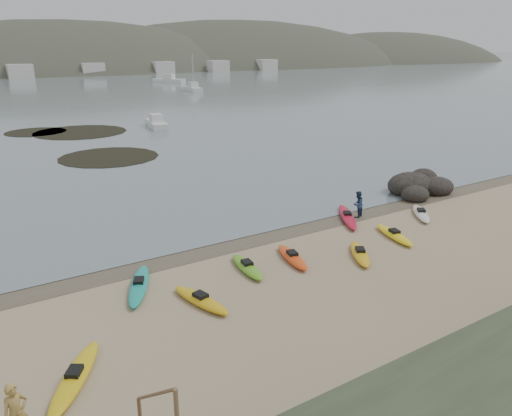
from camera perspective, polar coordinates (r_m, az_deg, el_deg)
ground at (r=26.37m, az=0.00°, el=-3.10°), size 600.00×600.00×0.00m
wet_sand at (r=26.13m, az=0.36°, el=-3.29°), size 60.00×60.00×0.00m
kayaks at (r=23.21m, az=4.13°, el=-5.77°), size 23.43×10.22×0.34m
person_west at (r=14.69m, az=-25.72°, el=-20.38°), size 0.69×0.52×1.69m
person_east at (r=29.39m, az=11.55°, el=0.41°), size 0.94×0.85×1.57m
rock_cluster at (r=35.69m, az=18.08°, el=2.09°), size 5.17×3.78×1.69m
kelp_mats at (r=56.41m, az=-19.59°, el=7.42°), size 12.80×25.38×0.04m
moored_boats at (r=100.52m, az=-23.13°, el=11.64°), size 92.99×74.57×1.20m
far_hills at (r=222.45m, az=-19.27°, el=10.63°), size 550.00×135.00×80.00m
far_town at (r=166.93m, az=-27.00°, el=13.71°), size 199.00×5.00×4.00m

